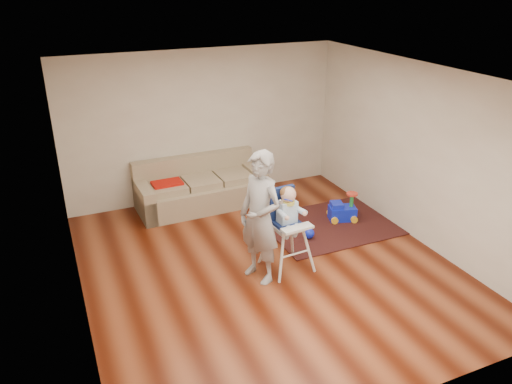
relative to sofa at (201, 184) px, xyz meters
name	(u,v)px	position (x,y,z in m)	size (l,w,h in m)	color
ground	(267,266)	(0.24, -2.30, -0.43)	(5.50, 5.50, 0.00)	#441406
room_envelope	(252,130)	(0.24, -1.77, 1.44)	(5.04, 5.52, 2.72)	beige
sofa	(201,184)	(0.00, 0.00, 0.00)	(2.26, 0.98, 0.86)	gray
side_table	(169,200)	(-0.59, 0.00, -0.20)	(0.47, 0.47, 0.47)	black
area_rug	(330,225)	(1.74, -1.57, -0.42)	(2.10, 1.57, 0.02)	black
ride_on_toy	(343,206)	(2.01, -1.49, -0.17)	(0.44, 0.31, 0.48)	#1227EC
toy_ball	(309,233)	(1.18, -1.85, -0.33)	(0.17, 0.17, 0.17)	#1227EC
high_chair	(287,230)	(0.48, -2.43, 0.17)	(0.62, 0.62, 1.25)	silver
adult	(260,218)	(0.03, -2.52, 0.48)	(0.67, 0.44, 1.83)	gray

